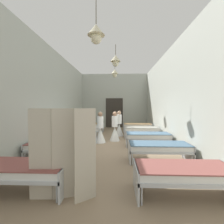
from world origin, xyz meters
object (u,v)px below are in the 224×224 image
bed_right_row_0 (184,173)px  bed_right_row_4 (137,125)px  bed_left_row_0 (21,170)px  nurse_far_aisle (115,130)px  bed_left_row_2 (74,135)px  nurse_mid_aisle (100,132)px  bed_left_row_3 (84,129)px  bed_right_row_2 (148,136)px  bed_right_row_3 (141,130)px  bed_right_row_1 (159,147)px  bed_left_row_1 (58,146)px  nurse_near_aisle (119,127)px  privacy_screen (63,154)px  bed_left_row_4 (90,125)px

bed_right_row_0 → bed_right_row_4: (0.00, 7.60, 0.00)m
bed_left_row_0 → nurse_far_aisle: nurse_far_aisle is taller
bed_right_row_0 → bed_left_row_2: bearing=130.6°
nurse_mid_aisle → nurse_far_aisle: size_ratio=1.00×
bed_right_row_0 → bed_left_row_3: bearing=119.7°
bed_right_row_2 → bed_right_row_3: size_ratio=1.00×
bed_left_row_2 → bed_left_row_3: (0.00, 1.90, 0.00)m
bed_right_row_1 → nurse_mid_aisle: 3.29m
bed_right_row_4 → bed_left_row_2: bearing=-130.6°
bed_left_row_1 → nurse_mid_aisle: 2.72m
bed_left_row_3 → nurse_near_aisle: 2.07m
bed_left_row_1 → privacy_screen: privacy_screen is taller
nurse_far_aisle → bed_right_row_4: bearing=-15.8°
bed_left_row_1 → bed_right_row_2: bearing=30.3°
bed_right_row_1 → bed_left_row_3: same height
bed_right_row_4 → privacy_screen: privacy_screen is taller
bed_left_row_4 → bed_right_row_4: (3.26, 0.00, 0.00)m
bed_left_row_2 → bed_right_row_0: bearing=-49.4°
bed_left_row_3 → bed_left_row_4: bearing=90.0°
bed_right_row_0 → bed_right_row_1: same height
bed_right_row_0 → bed_left_row_4: (-3.26, 7.60, 0.00)m
bed_right_row_0 → bed_right_row_2: size_ratio=1.00×
bed_right_row_0 → nurse_mid_aisle: 4.89m
bed_left_row_0 → nurse_near_aisle: bearing=71.9°
bed_left_row_2 → bed_left_row_4: same height
bed_right_row_1 → privacy_screen: 3.17m
bed_right_row_2 → bed_left_row_0: bearing=-130.6°
bed_left_row_0 → bed_left_row_3: same height
bed_right_row_3 → nurse_far_aisle: bearing=-149.1°
bed_left_row_0 → bed_right_row_0: bearing=0.0°
bed_left_row_2 → bed_right_row_2: bearing=0.0°
bed_left_row_2 → bed_left_row_4: (0.00, 3.80, 0.00)m
bed_left_row_1 → bed_right_row_2: same height
privacy_screen → bed_right_row_4: bearing=54.0°
bed_left_row_0 → bed_left_row_3: bearing=90.0°
bed_right_row_3 → nurse_mid_aisle: bearing=-148.6°
bed_right_row_1 → nurse_far_aisle: 3.27m
bed_right_row_1 → bed_left_row_4: size_ratio=1.00×
bed_left_row_1 → bed_right_row_1: 3.26m
nurse_near_aisle → bed_right_row_2: bearing=-145.3°
bed_left_row_2 → bed_left_row_4: bearing=90.0°
nurse_mid_aisle → bed_right_row_4: bearing=-43.0°
bed_left_row_0 → bed_left_row_3: 5.70m
bed_left_row_1 → bed_right_row_1: bearing=0.0°
bed_right_row_2 → nurse_mid_aisle: 2.23m
bed_right_row_3 → nurse_mid_aisle: 2.52m
bed_right_row_1 → bed_right_row_2: size_ratio=1.00×
nurse_near_aisle → bed_left_row_0: bearing=169.1°
bed_left_row_1 → bed_right_row_3: 5.00m
bed_right_row_1 → bed_right_row_4: 5.70m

